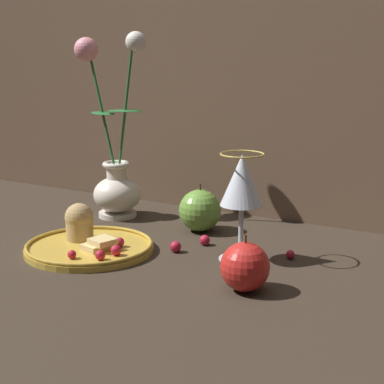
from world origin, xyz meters
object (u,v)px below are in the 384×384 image
plate_with_pastries (88,242)px  apple_beside_vase (200,210)px  vase (115,167)px  apple_near_glass (245,267)px  wine_glass (242,185)px

plate_with_pastries → apple_beside_vase: size_ratio=2.38×
vase → apple_near_glass: vase is taller
plate_with_pastries → wine_glass: (0.25, 0.09, 0.11)m
plate_with_pastries → wine_glass: 0.28m
wine_glass → apple_beside_vase: 0.20m
wine_glass → apple_near_glass: (0.06, -0.12, -0.09)m
apple_beside_vase → vase: bearing=177.9°
vase → apple_near_glass: bearing=-30.6°
plate_with_pastries → vase: bearing=114.2°
wine_glass → apple_beside_vase: size_ratio=1.92×
apple_beside_vase → apple_near_glass: size_ratio=1.10×
vase → wine_glass: 0.36m
apple_beside_vase → apple_near_glass: bearing=-48.7°
vase → apple_beside_vase: bearing=-2.1°
vase → wine_glass: bearing=-19.2°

